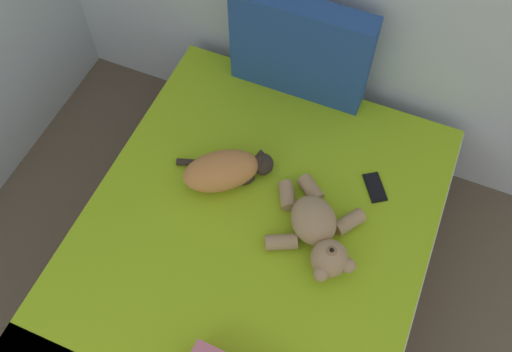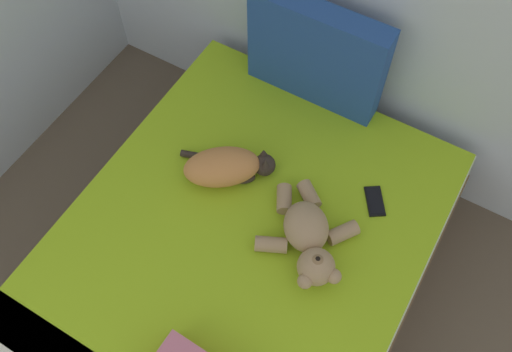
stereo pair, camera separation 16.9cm
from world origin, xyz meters
TOP-DOWN VIEW (x-y plane):
  - bed at (1.48, 3.35)m, footprint 1.51×1.95m
  - patterned_cushion at (1.37, 4.24)m, footprint 0.66×0.13m
  - cat at (1.27, 3.61)m, footprint 0.43×0.36m
  - teddy_bear at (1.74, 3.49)m, footprint 0.44×0.47m
  - cell_phone at (1.90, 3.82)m, footprint 0.14×0.16m

SIDE VIEW (x-z plane):
  - bed at x=1.48m, z-range 0.00..0.50m
  - cell_phone at x=1.90m, z-range 0.51..0.52m
  - teddy_bear at x=1.74m, z-range 0.49..0.66m
  - cat at x=1.27m, z-range 0.50..0.65m
  - patterned_cushion at x=1.37m, z-range 0.51..1.03m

